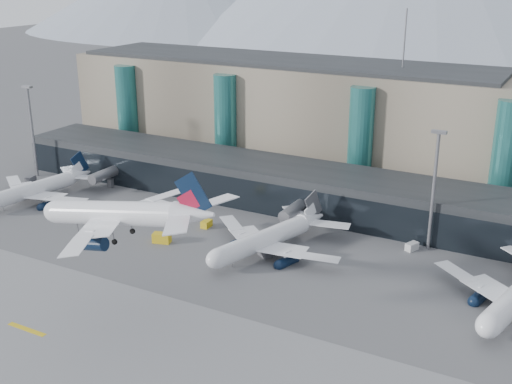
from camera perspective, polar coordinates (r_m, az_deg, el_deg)
ground at (r=111.53m, az=-6.79°, el=-11.04°), size 900.00×900.00×0.00m
runway_strip at (r=101.64m, az=-11.77°, el=-14.69°), size 400.00×40.00×0.04m
runway_markings at (r=101.62m, az=-11.77°, el=-14.67°), size 128.00×1.00×0.02m
concourse at (r=155.58m, az=5.33°, el=0.14°), size 170.00×27.00×10.00m
terminal_main at (r=190.97m, az=2.35°, el=7.14°), size 130.00×30.00×31.00m
teal_towers at (r=173.05m, az=2.99°, el=5.33°), size 116.40×19.40×46.00m
lightmast_left at (r=188.38m, az=-19.31°, el=5.56°), size 3.00×1.20×25.60m
lightmast_mid at (r=135.21m, az=15.55°, el=0.69°), size 3.00×1.20×25.60m
hero_jet at (r=102.40m, az=-11.10°, el=-1.45°), size 33.84×34.72×11.19m
jet_parked_left at (r=171.77m, az=-18.42°, el=0.78°), size 33.63×33.87×10.96m
jet_parked_mid at (r=133.65m, az=1.67°, el=-3.43°), size 33.93×35.54×11.41m
veh_b at (r=146.56m, az=-4.42°, el=-2.84°), size 1.82×2.85×1.60m
veh_c at (r=132.35m, az=0.73°, el=-5.21°), size 4.31×3.76×2.12m
veh_d at (r=138.60m, az=13.69°, el=-4.72°), size 2.51×3.23×1.63m
veh_f at (r=186.45m, az=-19.40°, el=1.07°), size 2.26×3.42×1.76m
veh_h at (r=139.63m, az=-8.38°, el=-4.06°), size 4.21×2.93×2.11m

